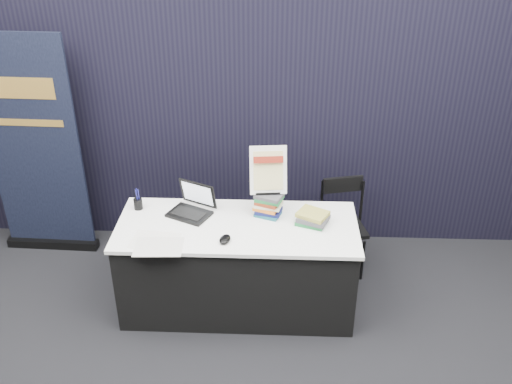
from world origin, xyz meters
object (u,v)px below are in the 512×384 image
object	(u,v)px
pullup_banner	(37,161)
stacking_chair	(342,222)
book_stack_short	(312,218)
info_sign	(268,171)
display_table	(238,266)
book_stack_tall	(268,204)
laptop	(190,206)

from	to	relation	value
pullup_banner	stacking_chair	world-z (taller)	pullup_banner
book_stack_short	info_sign	size ratio (longest dim) A/B	0.69
pullup_banner	stacking_chair	bearing A→B (deg)	-1.79
display_table	book_stack_short	bearing A→B (deg)	4.87
book_stack_tall	pullup_banner	distance (m)	2.08
laptop	pullup_banner	distance (m)	1.51
info_sign	display_table	bearing A→B (deg)	-145.68
laptop	book_stack_tall	size ratio (longest dim) A/B	1.66
info_sign	pullup_banner	world-z (taller)	pullup_banner
display_table	book_stack_tall	bearing A→B (deg)	35.24
book_stack_short	laptop	bearing A→B (deg)	172.84
display_table	stacking_chair	xyz separation A→B (m)	(0.85, 0.57, 0.07)
book_stack_tall	stacking_chair	xyz separation A→B (m)	(0.63, 0.41, -0.40)
display_table	stacking_chair	world-z (taller)	stacking_chair
laptop	stacking_chair	size ratio (longest dim) A/B	0.46
pullup_banner	stacking_chair	xyz separation A→B (m)	(2.62, -0.18, -0.43)
display_table	info_sign	bearing A→B (deg)	40.12
stacking_chair	book_stack_short	bearing A→B (deg)	-132.82
laptop	pullup_banner	size ratio (longest dim) A/B	0.19
laptop	display_table	bearing A→B (deg)	2.11
info_sign	stacking_chair	distance (m)	0.99
display_table	pullup_banner	bearing A→B (deg)	157.24
info_sign	pullup_banner	size ratio (longest dim) A/B	0.19
stacking_chair	pullup_banner	bearing A→B (deg)	163.24
laptop	stacking_chair	world-z (taller)	laptop
book_stack_short	info_sign	world-z (taller)	info_sign
display_table	book_stack_tall	size ratio (longest dim) A/B	8.06
display_table	book_stack_short	distance (m)	0.70
display_table	book_stack_tall	world-z (taller)	book_stack_tall
pullup_banner	book_stack_short	bearing A→B (deg)	-14.57
book_stack_short	pullup_banner	bearing A→B (deg)	163.33
stacking_chair	info_sign	bearing A→B (deg)	-161.93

